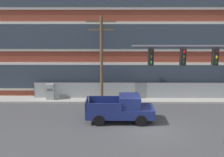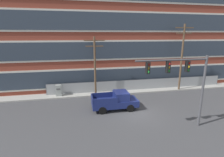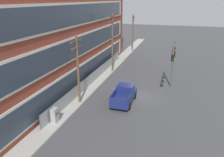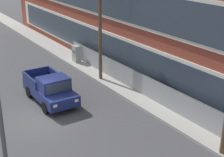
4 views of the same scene
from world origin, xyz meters
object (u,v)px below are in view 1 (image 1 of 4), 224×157
object	(u,v)px
traffic_signal_mast	(209,72)
electrical_cabinet	(50,92)
utility_pole_near_corner	(101,55)
pickup_truck_navy	(121,109)

from	to	relation	value
traffic_signal_mast	electrical_cabinet	bearing A→B (deg)	137.18
electrical_cabinet	traffic_signal_mast	bearing A→B (deg)	-42.82
utility_pole_near_corner	electrical_cabinet	size ratio (longest dim) A/B	4.75
pickup_truck_navy	utility_pole_near_corner	world-z (taller)	utility_pole_near_corner
traffic_signal_mast	pickup_truck_navy	distance (m)	7.64
pickup_truck_navy	electrical_cabinet	xyz separation A→B (m)	(-6.40, 5.22, -0.12)
traffic_signal_mast	utility_pole_near_corner	bearing A→B (deg)	122.29
electrical_cabinet	utility_pole_near_corner	bearing A→B (deg)	-4.13
pickup_truck_navy	electrical_cabinet	bearing A→B (deg)	140.81
traffic_signal_mast	pickup_truck_navy	bearing A→B (deg)	132.69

